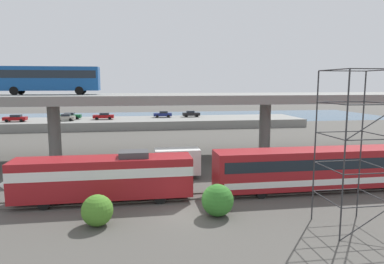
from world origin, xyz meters
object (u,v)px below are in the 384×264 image
Objects in this scene: scaffolding_tower at (355,145)px; parked_car_4 at (15,118)px; train_locomotive at (95,176)px; transit_bus_on_overpass at (49,78)px; parked_car_3 at (65,117)px; parked_car_2 at (70,116)px; parked_car_0 at (163,114)px; train_coach_lead at (330,167)px; parked_car_1 at (191,114)px; service_truck_west at (169,163)px; parked_car_5 at (104,116)px.

scaffolding_tower is 2.33× the size of parked_car_4.
train_locomotive is 19.96m from transit_bus_on_overpass.
train_locomotive reaches higher than parked_car_3.
parked_car_2 is at bearing 115.65° from scaffolding_tower.
parked_car_0 is 0.93× the size of parked_car_4.
transit_bus_on_overpass is 41.10m from parked_car_0.
parked_car_3 is at bearing -56.32° from train_coach_lead.
train_coach_lead is at bearing 102.00° from parked_car_0.
parked_car_1 is at bearing -170.45° from parked_car_3.
train_locomotive reaches higher than train_coach_lead.
parked_car_2 is at bearing -68.56° from service_truck_west.
parked_car_2 is (-11.46, 52.39, 0.38)m from train_locomotive.
transit_bus_on_overpass reaches higher than service_truck_west.
transit_bus_on_overpass is at bearing 84.75° from parked_car_5.
transit_bus_on_overpass reaches higher than train_locomotive.
train_coach_lead reaches higher than parked_car_5.
scaffolding_tower is at bearing 110.15° from parked_car_5.
parked_car_3 is 0.90× the size of parked_car_5.
train_locomotive is at bearing 0.00° from train_coach_lead.
parked_car_2 is at bearing -177.24° from parked_car_1.
train_coach_lead is 53.91m from parked_car_1.
train_coach_lead is 9.39m from scaffolding_tower.
train_locomotive is 3.37× the size of parked_car_4.
train_locomotive reaches higher than parked_car_4.
train_locomotive is 1.28× the size of transit_bus_on_overpass.
parked_car_1 and parked_car_4 have the same top height.
parked_car_2 is 1.13× the size of parked_car_3.
scaffolding_tower is at bearing 68.64° from train_coach_lead.
transit_bus_on_overpass is at bearing 134.86° from scaffolding_tower.
train_coach_lead is at bearing -58.41° from parked_car_2.
parked_car_2 is (-20.83, -1.16, 0.00)m from parked_car_0.
parked_car_0 is (16.50, 36.81, -7.86)m from transit_bus_on_overpass.
parked_car_4 is (-38.02, -5.03, 0.00)m from parked_car_1.
parked_car_1 is (6.79, 0.17, -0.00)m from parked_car_0.
transit_bus_on_overpass is at bearing -30.96° from train_coach_lead.
scaffolding_tower is at bearing -64.35° from parked_car_2.
transit_bus_on_overpass reaches higher than parked_car_5.
train_coach_lead is at bearing 116.02° from parked_car_5.
transit_bus_on_overpass is at bearing -83.07° from parked_car_2.
parked_car_5 is (17.86, 2.04, -0.00)m from parked_car_4.
train_coach_lead is at bearing 131.20° from parked_car_4.
parked_car_3 is (-29.48, 57.10, -3.12)m from scaffolding_tower.
scaffolding_tower is at bearing 117.30° from parked_car_3.
scaffolding_tower is 62.74m from parked_car_5.
train_coach_lead reaches higher than parked_car_4.
service_truck_west is 1.49× the size of parked_car_4.
scaffolding_tower reaches higher than service_truck_west.
parked_car_3 is at bearing 117.30° from scaffolding_tower.
parked_car_0 is at bearing 97.59° from scaffolding_tower.
parked_car_3 is (-4.76, 32.27, -7.86)m from transit_bus_on_overpass.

